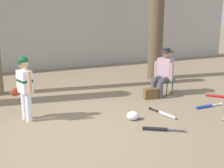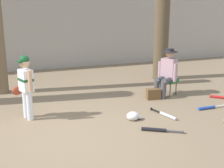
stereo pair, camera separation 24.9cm
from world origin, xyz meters
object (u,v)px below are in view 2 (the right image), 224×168
bat_aluminum_silver (166,115)px  bat_blue_youth (209,108)px  seated_spectator (167,71)px  handbag_beside_stool (153,94)px  bat_red_barrel (222,97)px  bat_black_composite (157,130)px  folding_stool (168,81)px  tree_behind_spectator (162,19)px  young_ballplayer (25,83)px  batting_helmet_white (133,116)px

bat_aluminum_silver → bat_blue_youth: same height
seated_spectator → handbag_beside_stool: 0.70m
handbag_beside_stool → bat_red_barrel: handbag_beside_stool is taller
handbag_beside_stool → bat_black_composite: (-0.90, -1.76, -0.10)m
bat_black_composite → bat_blue_youth: (1.69, 0.66, 0.00)m
folding_stool → bat_black_composite: folding_stool is taller
bat_black_composite → bat_blue_youth: bearing=21.4°
tree_behind_spectator → handbag_beside_stool: (-1.23, -1.81, -1.72)m
young_ballplayer → batting_helmet_white: (1.97, -0.84, -0.67)m
young_ballplayer → bat_black_composite: size_ratio=1.93×
bat_aluminum_silver → bat_black_composite: same height
seated_spectator → batting_helmet_white: bearing=-140.8°
tree_behind_spectator → bat_blue_youth: bearing=-98.5°
young_ballplayer → bat_aluminum_silver: young_ballplayer is taller
folding_stool → seated_spectator: size_ratio=0.45×
seated_spectator → bat_blue_youth: seated_spectator is taller
folding_stool → bat_aluminum_silver: size_ratio=0.72×
tree_behind_spectator → bat_aluminum_silver: bearing=-117.9°
tree_behind_spectator → bat_black_composite: bearing=-120.8°
young_ballplayer → handbag_beside_stool: (3.03, 0.23, -0.61)m
seated_spectator → bat_aluminum_silver: 1.66m
bat_blue_youth → young_ballplayer: bearing=167.2°
folding_stool → bat_blue_youth: 1.37m
seated_spectator → bat_red_barrel: bearing=-33.0°
folding_stool → bat_aluminum_silver: (-0.88, -1.37, -0.33)m
young_ballplayer → seated_spectator: (3.48, 0.39, -0.10)m
batting_helmet_white → bat_blue_youth: bearing=-0.8°
seated_spectator → bat_red_barrel: size_ratio=2.09×
young_ballplayer → bat_blue_youth: (3.83, -0.87, -0.71)m
folding_stool → handbag_beside_stool: folding_stool is taller
bat_blue_youth → handbag_beside_stool: bearing=126.0°
young_ballplayer → seated_spectator: 3.51m
seated_spectator → tree_behind_spectator: bearing=64.8°
seated_spectator → folding_stool: bearing=27.7°
tree_behind_spectator → bat_red_barrel: (0.37, -2.39, -1.82)m
folding_stool → seated_spectator: (-0.09, -0.05, 0.28)m
handbag_beside_stool → bat_blue_youth: (0.80, -1.10, -0.10)m
bat_blue_youth → batting_helmet_white: 1.85m
bat_black_composite → young_ballplayer: bearing=144.3°
batting_helmet_white → bat_red_barrel: bearing=10.4°
young_ballplayer → seated_spectator: young_ballplayer is taller
bat_aluminum_silver → bat_blue_youth: bearing=3.1°
folding_stool → bat_aluminum_silver: 1.66m
handbag_beside_stool → batting_helmet_white: bearing=-134.6°
bat_blue_youth → batting_helmet_white: (-1.85, 0.03, 0.04)m
tree_behind_spectator → young_ballplayer: size_ratio=3.27×
handbag_beside_stool → bat_blue_youth: bearing=-54.0°
folding_stool → batting_helmet_white: 2.07m
seated_spectator → bat_red_barrel: seated_spectator is taller
bat_black_composite → folding_stool: bearing=53.9°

